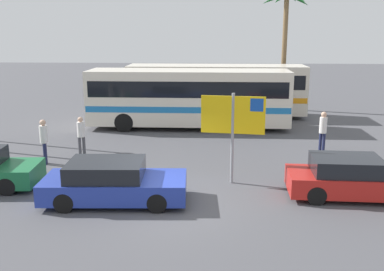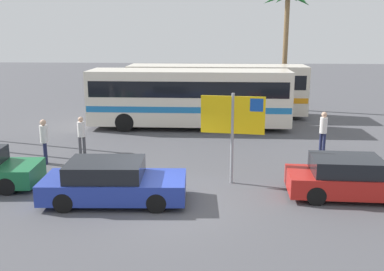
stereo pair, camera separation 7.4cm
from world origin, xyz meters
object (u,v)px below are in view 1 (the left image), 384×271
Objects in this scene: car_blue at (113,182)px; pedestrian_near_sign at (44,138)px; car_red at (351,178)px; pedestrian_crossing_lot at (323,128)px; bus_front_coach at (189,96)px; pedestrian_by_bus at (81,133)px; ferry_sign at (234,119)px; bus_rear_coach at (216,88)px.

car_blue is 5.31m from pedestrian_near_sign.
car_red is 5.37m from pedestrian_crossing_lot.
pedestrian_crossing_lot is 1.00× the size of pedestrian_near_sign.
bus_front_coach reaches higher than car_blue.
pedestrian_near_sign is (-11.54, -2.34, -0.00)m from pedestrian_crossing_lot.
pedestrian_by_bus is (-10.14, 4.36, 0.36)m from car_red.
pedestrian_near_sign is at bearing -62.58° from pedestrian_by_bus.
car_red is at bearing -9.71° from ferry_sign.
pedestrian_near_sign reaches higher than car_red.
bus_rear_coach is 10.89m from pedestrian_by_bus.
ferry_sign is at bearing 39.33° from pedestrian_by_bus.
pedestrian_near_sign is at bearing -122.96° from bus_rear_coach.
pedestrian_crossing_lot reaches higher than car_red.
pedestrian_crossing_lot reaches higher than car_blue.
pedestrian_by_bus is at bearing 158.67° from car_red.
bus_front_coach reaches higher than car_red.
pedestrian_near_sign is (-6.85, -10.57, -0.70)m from bus_rear_coach.
bus_rear_coach is 2.59× the size of car_red.
bus_rear_coach is (1.49, 3.42, 0.00)m from bus_front_coach.
bus_rear_coach is 5.94× the size of pedestrian_near_sign.
bus_rear_coach is 14.30m from car_red.
pedestrian_by_bus is at bearing -126.39° from bus_front_coach.
pedestrian_crossing_lot is (4.06, 4.21, -1.24)m from ferry_sign.
bus_rear_coach reaches higher than car_red.
pedestrian_crossing_lot is (4.68, -8.23, -0.70)m from bus_rear_coach.
car_red is 11.63m from pedestrian_near_sign.
bus_front_coach reaches higher than pedestrian_crossing_lot.
car_red is at bearing -130.91° from pedestrian_crossing_lot.
pedestrian_by_bus is (1.09, 1.36, -0.10)m from pedestrian_near_sign.
pedestrian_near_sign reaches higher than car_blue.
bus_rear_coach reaches higher than pedestrian_by_bus.
pedestrian_near_sign is 1.74m from pedestrian_by_bus.
pedestrian_by_bus is (-4.27, -5.79, -0.79)m from bus_front_coach.
bus_front_coach is 3.39× the size of ferry_sign.
bus_rear_coach is at bearing -138.96° from pedestrian_near_sign.
pedestrian_crossing_lot is at bearing 88.58° from car_red.
car_blue is (-3.83, -1.96, -1.69)m from ferry_sign.
pedestrian_crossing_lot is at bearing -37.90° from bus_front_coach.
pedestrian_by_bus is (-10.45, -0.98, -0.10)m from pedestrian_crossing_lot.
pedestrian_crossing_lot is (7.89, 6.17, 0.45)m from car_blue.
bus_front_coach is at bearing 121.97° from car_red.
bus_front_coach reaches higher than pedestrian_near_sign.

